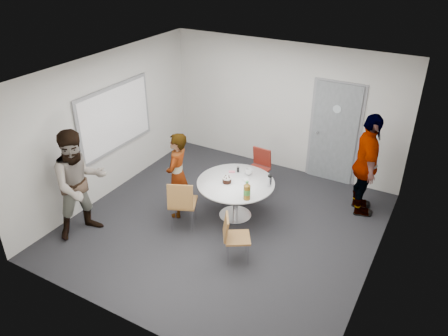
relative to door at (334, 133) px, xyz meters
The scene contains 15 objects.
floor 2.90m from the door, 113.90° to the right, with size 5.00×5.00×0.00m, color black.
ceiling 3.19m from the door, 113.90° to the right, with size 5.00×5.00×0.00m, color silver.
wall_back 1.15m from the door, behind, with size 5.00×5.00×0.00m, color beige.
wall_left 4.38m from the door, 145.41° to the right, with size 5.00×5.00×0.00m, color beige.
wall_right 2.87m from the door, 60.57° to the right, with size 5.00×5.00×0.00m, color beige.
wall_front 5.11m from the door, 102.45° to the right, with size 5.00×5.00×0.00m, color beige.
door is the anchor object (origin of this frame).
whiteboard 4.25m from the door, 147.34° to the right, with size 0.04×1.90×1.25m.
table 2.43m from the door, 115.43° to the right, with size 1.35×1.35×1.04m.
chair_near_left 3.40m from the door, 119.46° to the right, with size 0.60×0.62×0.94m.
chair_near_right 3.30m from the door, 99.64° to the right, with size 0.55×0.53×0.80m.
chair_far 1.62m from the door, 136.73° to the right, with size 0.43×0.46×0.84m.
person_main 3.26m from the door, 127.69° to the right, with size 0.58×0.38×1.58m, color #A5C6EA.
person_left 4.87m from the door, 128.80° to the right, with size 0.91×0.71×1.88m, color white.
person_right 1.24m from the door, 46.46° to the right, with size 1.11×0.46×1.90m, color black.
Camera 1 is at (3.07, -5.45, 4.56)m, focal length 35.00 mm.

